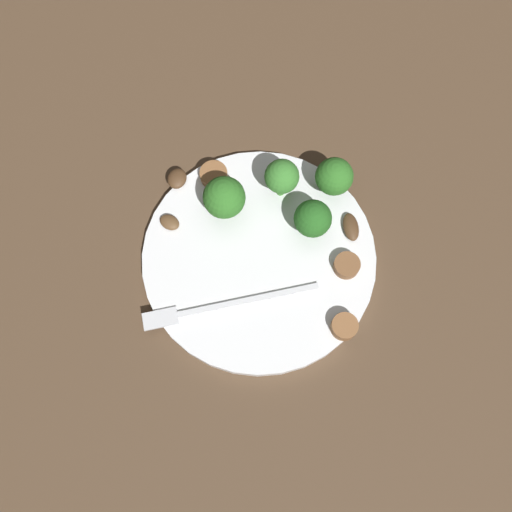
# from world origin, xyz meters

# --- Properties ---
(ground_plane) EXTENTS (1.40, 1.40, 0.00)m
(ground_plane) POSITION_xyz_m (0.00, 0.00, 0.00)
(ground_plane) COLOR #4C3826
(plate) EXTENTS (0.24, 0.24, 0.01)m
(plate) POSITION_xyz_m (0.00, 0.00, 0.01)
(plate) COLOR white
(plate) RESTS_ON ground_plane
(fork) EXTENTS (0.18, 0.05, 0.00)m
(fork) POSITION_xyz_m (0.04, 0.06, 0.01)
(fork) COLOR silver
(fork) RESTS_ON plate
(broccoli_floret_0) EXTENTS (0.04, 0.04, 0.06)m
(broccoli_floret_0) POSITION_xyz_m (-0.02, -0.07, 0.05)
(broccoli_floret_0) COLOR #408630
(broccoli_floret_0) RESTS_ON plate
(broccoli_floret_1) EXTENTS (0.04, 0.04, 0.05)m
(broccoli_floret_1) POSITION_xyz_m (-0.08, -0.08, 0.04)
(broccoli_floret_1) COLOR #347525
(broccoli_floret_1) RESTS_ON plate
(broccoli_floret_2) EXTENTS (0.04, 0.04, 0.06)m
(broccoli_floret_2) POSITION_xyz_m (0.04, -0.05, 0.05)
(broccoli_floret_2) COLOR #347525
(broccoli_floret_2) RESTS_ON plate
(broccoli_floret_3) EXTENTS (0.04, 0.04, 0.05)m
(broccoli_floret_3) POSITION_xyz_m (-0.05, -0.03, 0.04)
(broccoli_floret_3) COLOR #296420
(broccoli_floret_3) RESTS_ON plate
(sausage_slice_0) EXTENTS (0.04, 0.04, 0.01)m
(sausage_slice_0) POSITION_xyz_m (0.05, -0.09, 0.02)
(sausage_slice_0) COLOR brown
(sausage_slice_0) RESTS_ON plate
(sausage_slice_1) EXTENTS (0.03, 0.03, 0.01)m
(sausage_slice_1) POSITION_xyz_m (-0.09, 0.01, 0.02)
(sausage_slice_1) COLOR brown
(sausage_slice_1) RESTS_ON plate
(sausage_slice_2) EXTENTS (0.03, 0.03, 0.01)m
(sausage_slice_2) POSITION_xyz_m (-0.09, 0.07, 0.02)
(sausage_slice_2) COLOR brown
(sausage_slice_2) RESTS_ON plate
(mushroom_0) EXTENTS (0.03, 0.02, 0.01)m
(mushroom_0) POSITION_xyz_m (0.09, -0.03, 0.02)
(mushroom_0) COLOR brown
(mushroom_0) RESTS_ON plate
(mushroom_3) EXTENTS (0.03, 0.03, 0.01)m
(mushroom_3) POSITION_xyz_m (0.09, -0.08, 0.02)
(mushroom_3) COLOR #4C331E
(mushroom_3) RESTS_ON plate
(mushroom_4) EXTENTS (0.02, 0.03, 0.01)m
(mushroom_4) POSITION_xyz_m (-0.10, -0.03, 0.02)
(mushroom_4) COLOR #4C331E
(mushroom_4) RESTS_ON plate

